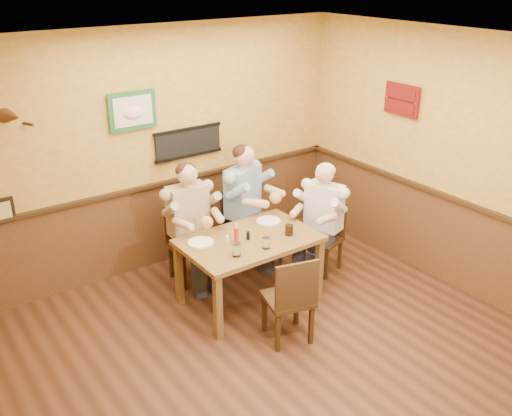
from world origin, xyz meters
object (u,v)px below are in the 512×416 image
Objects in this scene: chair_near_side at (288,297)px; water_glass_left at (236,250)px; diner_white_elder at (323,224)px; diner_blue_polo at (243,210)px; diner_tan_shirt at (189,229)px; hot_sauce_bottle at (236,235)px; chair_right_end at (323,238)px; chair_back_left at (190,245)px; dining_table at (249,246)px; chair_back_right at (243,225)px; cola_tumbler at (289,230)px; salt_shaker at (227,239)px; pepper_shaker at (248,236)px; water_glass_mid at (266,243)px.

chair_near_side reaches higher than water_glass_left.
diner_white_elder reaches higher than water_glass_left.
diner_tan_shirt is at bearing 160.82° from diner_blue_polo.
hot_sauce_bottle is at bearing 56.67° from water_glass_left.
chair_near_side is (-1.15, -0.80, 0.04)m from chair_right_end.
water_glass_left is (-0.02, -1.00, 0.37)m from chair_back_left.
diner_tan_shirt is 1.02m from water_glass_left.
chair_back_left is 1.53m from chair_near_side.
chair_back_right is (0.46, 0.80, -0.19)m from dining_table.
diner_blue_polo is 6.70× the size of hot_sauce_bottle.
chair_near_side is (-0.54, -1.56, -0.00)m from chair_back_right.
diner_white_elder is at bearing -72.98° from chair_back_right.
chair_back_right reaches higher than chair_back_left.
dining_table is 1.10m from chair_right_end.
chair_near_side is 0.83m from cola_tumbler.
hot_sauce_bottle reaches higher than dining_table.
diner_tan_shirt is (-0.76, -0.04, 0.17)m from chair_back_right.
diner_blue_polo is 16.36× the size of salt_shaker.
diner_tan_shirt is 0.84m from pepper_shaker.
water_glass_left is (-0.02, -1.00, 0.18)m from diner_tan_shirt.
chair_right_end is 0.18m from diner_white_elder.
diner_tan_shirt is 1.06× the size of diner_white_elder.
hot_sauce_bottle is at bearing -175.21° from dining_table.
water_glass_left is 1.62× the size of salt_shaker.
chair_near_side is at bearing -95.98° from dining_table.
chair_near_side is 8.12× the size of cola_tumbler.
water_glass_left is 0.71m from cola_tumbler.
chair_right_end is 7.12× the size of water_glass_mid.
salt_shaker is (-0.24, 0.04, 0.13)m from dining_table.
diner_blue_polo is (0.54, 1.56, 0.20)m from chair_near_side.
pepper_shaker reaches higher than salt_shaker.
diner_tan_shirt is 6.45× the size of hot_sauce_bottle.
water_glass_mid is 1.34× the size of pepper_shaker.
water_glass_mid is 0.32m from hot_sauce_bottle.
cola_tumbler is at bearing -18.86° from salt_shaker.
water_glass_mid is (0.31, -1.04, 0.17)m from diner_tan_shirt.
chair_right_end is at bearing -25.36° from chair_back_left.
dining_table is at bearing 4.79° from hot_sauce_bottle.
diner_tan_shirt reaches higher than diner_white_elder.
chair_right_end is at bearing -130.20° from chair_near_side.
chair_back_right is 11.45× the size of salt_shaker.
dining_table is at bearing -105.90° from diner_white_elder.
water_glass_mid is at bearing -6.22° from water_glass_left.
diner_blue_polo is at bearing 53.09° from water_glass_left.
chair_back_right is 7.08× the size of water_glass_left.
pepper_shaker is (0.15, -0.00, -0.05)m from hot_sauce_bottle.
diner_blue_polo reaches higher than water_glass_mid.
chair_near_side is 4.66× the size of hot_sauce_bottle.
chair_right_end is 1.32m from hot_sauce_bottle.
hot_sauce_bottle is (0.15, 0.23, 0.03)m from water_glass_left.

